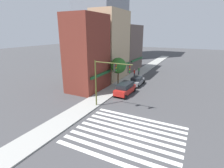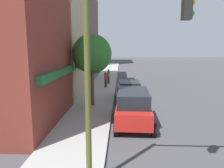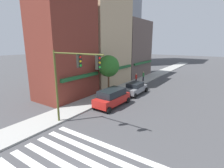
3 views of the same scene
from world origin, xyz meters
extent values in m
plane|color=#424244|center=(0.00, 0.00, 0.00)|extent=(200.00, 200.00, 0.00)
cube|color=#9E9E99|center=(0.00, 7.50, 0.07)|extent=(120.00, 3.00, 0.15)
cube|color=silver|center=(-3.91, 0.00, 0.00)|extent=(0.49, 10.80, 0.01)
cube|color=silver|center=(-2.93, 0.00, 0.00)|extent=(0.49, 10.80, 0.01)
cube|color=silver|center=(-1.95, 0.00, 0.00)|extent=(0.49, 10.80, 0.01)
cube|color=silver|center=(-0.98, 0.00, 0.00)|extent=(0.49, 10.80, 0.01)
cube|color=silver|center=(0.00, 0.00, 0.00)|extent=(0.49, 10.80, 0.01)
cube|color=silver|center=(0.98, 0.00, 0.00)|extent=(0.49, 10.80, 0.01)
cube|color=silver|center=(1.95, 0.00, 0.00)|extent=(0.49, 10.80, 0.01)
cube|color=silver|center=(2.93, 0.00, 0.00)|extent=(0.49, 10.80, 0.01)
cube|color=silver|center=(3.91, 0.00, 0.00)|extent=(0.49, 10.80, 0.01)
cube|color=maroon|center=(10.20, 11.50, 6.30)|extent=(7.29, 5.00, 12.60)
cube|color=#1E592D|center=(10.20, 8.85, 3.00)|extent=(6.20, 0.30, 0.40)
cube|color=tan|center=(18.83, 11.50, 6.98)|extent=(8.98, 5.00, 13.96)
cube|color=#1E592D|center=(18.83, 8.85, 3.00)|extent=(7.64, 0.30, 0.40)
cube|color=brown|center=(28.24, 11.50, 5.68)|extent=(9.37, 5.00, 11.36)
cube|color=#1E592D|center=(28.24, 8.85, 3.00)|extent=(7.96, 0.30, 0.40)
cylinder|color=#474C1E|center=(4.59, 6.40, 3.18)|extent=(0.18, 0.18, 6.35)
cylinder|color=#474C1E|center=(4.59, 3.86, 6.15)|extent=(0.12, 5.09, 0.12)
cube|color=black|center=(4.59, 3.60, 5.63)|extent=(0.32, 0.24, 0.95)
sphere|color=red|center=(4.59, 3.47, 5.92)|extent=(0.18, 0.18, 0.18)
sphere|color=#EAAD14|center=(4.59, 3.47, 5.62)|extent=(0.18, 0.18, 0.18)
sphere|color=green|center=(4.59, 3.47, 5.32)|extent=(0.18, 0.18, 0.18)
cube|color=black|center=(4.59, 1.82, 5.63)|extent=(0.32, 0.24, 0.95)
sphere|color=red|center=(4.59, 1.69, 5.92)|extent=(0.18, 0.18, 0.18)
sphere|color=#EAAD14|center=(4.59, 1.69, 5.62)|extent=(0.18, 0.18, 0.18)
sphere|color=green|center=(4.59, 1.69, 5.32)|extent=(0.18, 0.18, 0.18)
cube|color=#B21E19|center=(10.61, 4.70, 0.77)|extent=(4.75, 2.04, 0.85)
cube|color=black|center=(10.61, 4.70, 1.56)|extent=(3.34, 1.84, 0.75)
cylinder|color=black|center=(8.67, 5.65, 0.34)|extent=(0.68, 0.22, 0.68)
cylinder|color=black|center=(8.67, 3.75, 0.34)|extent=(0.68, 0.22, 0.68)
cylinder|color=black|center=(12.56, 5.65, 0.34)|extent=(0.68, 0.22, 0.68)
cylinder|color=black|center=(12.56, 3.75, 0.34)|extent=(0.68, 0.22, 0.68)
cube|color=slate|center=(16.33, 4.70, 0.69)|extent=(4.44, 1.89, 0.70)
cube|color=black|center=(16.33, 4.70, 1.31)|extent=(2.45, 1.71, 0.55)
cylinder|color=black|center=(14.54, 5.60, 0.34)|extent=(0.68, 0.22, 0.68)
cylinder|color=black|center=(14.54, 3.80, 0.34)|extent=(0.68, 0.22, 0.68)
cylinder|color=black|center=(18.12, 5.60, 0.34)|extent=(0.68, 0.22, 0.68)
cylinder|color=black|center=(18.12, 3.80, 0.34)|extent=(0.68, 0.22, 0.68)
cylinder|color=#23232D|center=(24.08, 6.89, 0.57)|extent=(0.26, 0.26, 0.85)
cylinder|color=#2D7A3D|center=(24.08, 6.89, 1.35)|extent=(0.32, 0.32, 0.70)
sphere|color=tan|center=(24.08, 6.89, 1.81)|extent=(0.22, 0.22, 0.22)
cylinder|color=#23232D|center=(21.48, 7.05, 0.57)|extent=(0.26, 0.26, 0.85)
cylinder|color=red|center=(21.48, 7.05, 1.35)|extent=(0.32, 0.32, 0.70)
sphere|color=tan|center=(21.48, 7.05, 1.81)|extent=(0.22, 0.22, 0.22)
cylinder|color=brown|center=(13.97, 7.50, 1.56)|extent=(0.24, 0.24, 2.82)
sphere|color=#286623|center=(13.97, 7.50, 3.96)|extent=(2.84, 2.84, 2.84)
camera|label=1|loc=(-14.19, -5.54, 9.88)|focal=28.00mm
camera|label=2|loc=(-1.77, 5.41, 4.39)|focal=35.00mm
camera|label=3|loc=(-4.81, -5.62, 6.94)|focal=28.00mm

